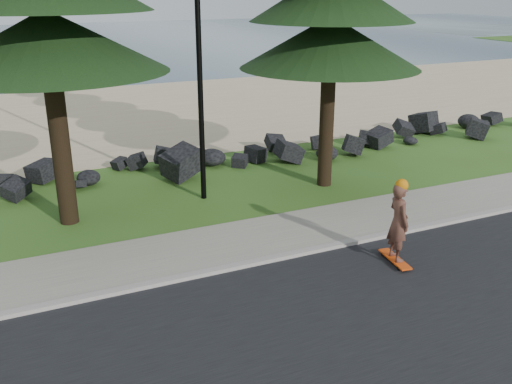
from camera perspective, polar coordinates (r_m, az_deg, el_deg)
ground at (r=12.61m, az=-0.31°, el=-5.27°), size 160.00×160.00×0.00m
road at (r=9.26m, az=11.72°, el=-16.01°), size 160.00×7.00×0.02m
kerb at (r=11.86m, az=1.50°, el=-6.74°), size 160.00×0.20×0.10m
sidewalk at (r=12.76m, az=-0.68°, el=-4.75°), size 160.00×2.00×0.08m
beach_sand at (r=25.90m, az=-13.76°, el=7.49°), size 160.00×15.00×0.01m
ocean at (r=61.81m, az=-20.80°, el=13.83°), size 160.00×58.00×0.01m
seawall_boulders at (r=17.52m, az=-7.88°, el=1.93°), size 60.00×2.40×1.10m
lamp_post at (r=14.43m, az=-5.76°, el=14.96°), size 0.25×0.14×8.14m
skateboarder at (r=11.77m, az=14.04°, el=-2.97°), size 0.47×1.00×1.81m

